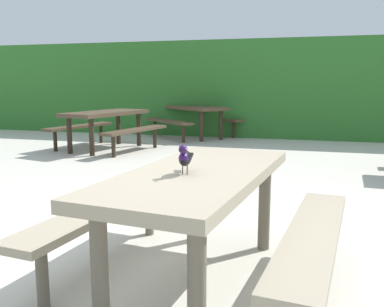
{
  "coord_description": "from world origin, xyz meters",
  "views": [
    {
      "loc": [
        1.01,
        -2.43,
        1.27
      ],
      "look_at": [
        0.32,
        0.04,
        0.84
      ],
      "focal_mm": 39.28,
      "sensor_mm": 36.0,
      "label": 1
    }
  ],
  "objects_px": {
    "picnic_table_mid_left": "(106,121)",
    "picnic_table_far_centre": "(194,114)",
    "picnic_table_foreground": "(199,198)",
    "bird_grackle": "(185,157)"
  },
  "relations": [
    {
      "from": "picnic_table_mid_left",
      "to": "picnic_table_far_centre",
      "type": "relative_size",
      "value": 0.86
    },
    {
      "from": "picnic_table_foreground",
      "to": "picnic_table_far_centre",
      "type": "height_order",
      "value": "same"
    },
    {
      "from": "picnic_table_foreground",
      "to": "picnic_table_mid_left",
      "type": "distance_m",
      "value": 5.78
    },
    {
      "from": "picnic_table_foreground",
      "to": "picnic_table_far_centre",
      "type": "relative_size",
      "value": 0.79
    },
    {
      "from": "picnic_table_mid_left",
      "to": "picnic_table_far_centre",
      "type": "bearing_deg",
      "value": 63.15
    },
    {
      "from": "bird_grackle",
      "to": "picnic_table_far_centre",
      "type": "bearing_deg",
      "value": 104.92
    },
    {
      "from": "picnic_table_foreground",
      "to": "bird_grackle",
      "type": "relative_size",
      "value": 6.62
    },
    {
      "from": "bird_grackle",
      "to": "picnic_table_mid_left",
      "type": "bearing_deg",
      "value": 121.52
    },
    {
      "from": "picnic_table_far_centre",
      "to": "picnic_table_foreground",
      "type": "bearing_deg",
      "value": -74.44
    },
    {
      "from": "bird_grackle",
      "to": "picnic_table_far_centre",
      "type": "distance_m",
      "value": 7.54
    }
  ]
}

